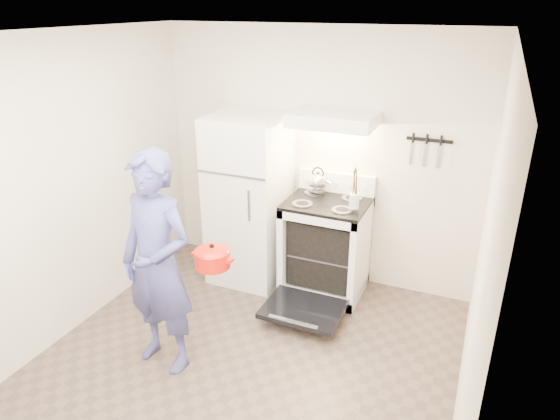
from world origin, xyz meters
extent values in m
plane|color=brown|center=(0.00, 0.00, 0.00)|extent=(3.60, 3.60, 0.00)
cube|color=silver|center=(0.00, 1.80, 1.25)|extent=(3.20, 0.02, 2.50)
cube|color=white|center=(-0.58, 1.45, 0.85)|extent=(0.70, 0.70, 1.70)
cube|color=white|center=(0.23, 1.48, 0.46)|extent=(0.76, 0.65, 0.92)
cube|color=black|center=(0.23, 1.48, 0.94)|extent=(0.76, 0.65, 0.03)
cube|color=white|center=(0.23, 1.76, 1.05)|extent=(0.76, 0.07, 0.20)
cube|color=black|center=(0.23, 0.88, 0.12)|extent=(0.70, 0.54, 0.04)
cube|color=slate|center=(0.23, 1.48, 0.44)|extent=(0.60, 0.52, 0.01)
cube|color=white|center=(0.23, 1.55, 1.71)|extent=(0.76, 0.50, 0.12)
cube|color=black|center=(1.05, 1.79, 1.55)|extent=(0.40, 0.02, 0.03)
cylinder|color=#91714C|center=(0.14, 1.44, 0.45)|extent=(0.36, 0.36, 0.02)
cylinder|color=silver|center=(0.52, 1.35, 1.05)|extent=(0.10, 0.10, 0.13)
imported|color=navy|center=(-0.59, -0.05, 0.88)|extent=(0.68, 0.49, 1.75)
camera|label=1|loc=(1.53, -2.68, 2.68)|focal=32.00mm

